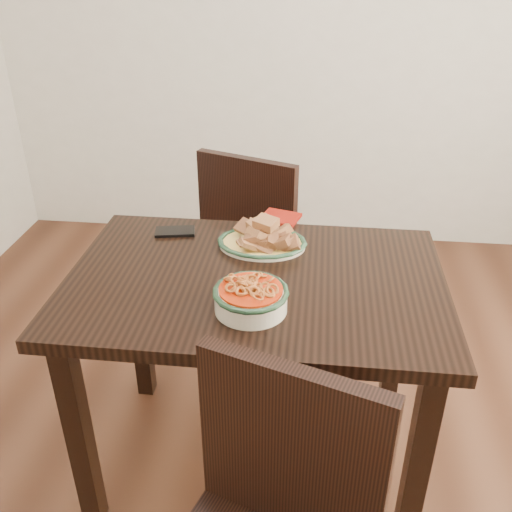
# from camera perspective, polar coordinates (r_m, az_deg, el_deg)

# --- Properties ---
(floor) EXTENTS (3.50, 3.50, 0.00)m
(floor) POSITION_cam_1_polar(r_m,az_deg,el_deg) (2.16, 3.07, -19.23)
(floor) COLOR #3D2013
(floor) RESTS_ON ground
(wall_back) EXTENTS (3.50, 0.10, 2.60)m
(wall_back) POSITION_cam_1_polar(r_m,az_deg,el_deg) (3.20, 6.07, 23.46)
(wall_back) COLOR beige
(wall_back) RESTS_ON ground
(dining_table) EXTENTS (1.10, 0.73, 0.75)m
(dining_table) POSITION_cam_1_polar(r_m,az_deg,el_deg) (1.72, -0.08, -5.26)
(dining_table) COLOR black
(dining_table) RESTS_ON ground
(chair_far) EXTENTS (0.54, 0.54, 0.89)m
(chair_far) POSITION_cam_1_polar(r_m,az_deg,el_deg) (2.42, 0.30, 1.82)
(chair_far) COLOR black
(chair_far) RESTS_ON ground
(fish_plate) EXTENTS (0.28, 0.22, 0.11)m
(fish_plate) POSITION_cam_1_polar(r_m,az_deg,el_deg) (1.81, 0.62, 2.22)
(fish_plate) COLOR beige
(fish_plate) RESTS_ON dining_table
(noodle_bowl) EXTENTS (0.20, 0.20, 0.08)m
(noodle_bowl) POSITION_cam_1_polar(r_m,az_deg,el_deg) (1.50, -0.52, -4.00)
(noodle_bowl) COLOR beige
(noodle_bowl) RESTS_ON dining_table
(smartphone) EXTENTS (0.14, 0.09, 0.01)m
(smartphone) POSITION_cam_1_polar(r_m,az_deg,el_deg) (1.93, -8.10, 2.44)
(smartphone) COLOR black
(smartphone) RESTS_ON dining_table
(napkin) EXTENTS (0.15, 0.14, 0.01)m
(napkin) POSITION_cam_1_polar(r_m,az_deg,el_deg) (2.01, 2.45, 3.86)
(napkin) COLOR #9B160B
(napkin) RESTS_ON dining_table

